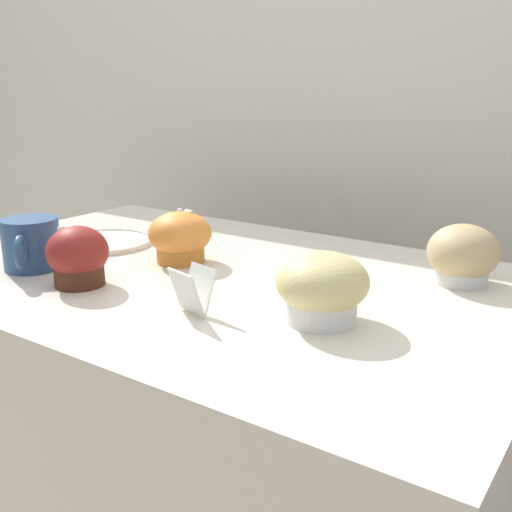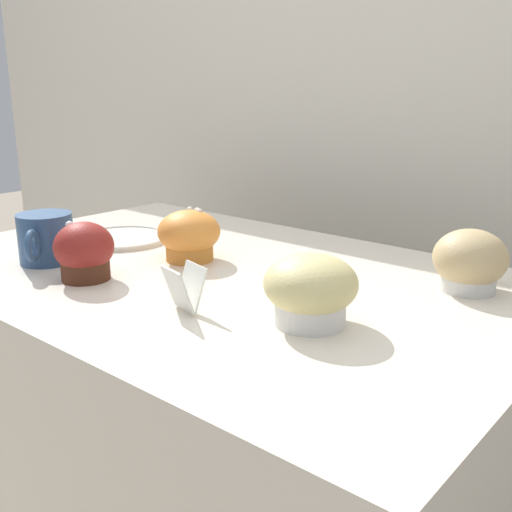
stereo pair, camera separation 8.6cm
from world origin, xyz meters
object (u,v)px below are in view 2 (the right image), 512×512
(muffin_front_center, at_px, (311,289))
(serving_plate, at_px, (122,238))
(muffin_back_right, at_px, (84,252))
(muffin_front_left, at_px, (470,262))
(coffee_cup, at_px, (45,237))
(muffin_back_left, at_px, (189,235))

(muffin_front_center, distance_m, serving_plate, 0.52)
(muffin_back_right, bearing_deg, serving_plate, 129.43)
(muffin_front_center, relative_size, serving_plate, 0.65)
(muffin_back_right, distance_m, serving_plate, 0.24)
(serving_plate, bearing_deg, muffin_back_right, -50.57)
(muffin_front_left, xyz_separation_m, coffee_cup, (-0.58, -0.31, 0.00))
(muffin_front_center, bearing_deg, coffee_cup, -172.58)
(coffee_cup, bearing_deg, muffin_front_center, 7.42)
(muffin_front_center, height_order, serving_plate, muffin_front_center)
(muffin_front_left, height_order, serving_plate, muffin_front_left)
(muffin_back_right, height_order, serving_plate, muffin_back_right)
(coffee_cup, bearing_deg, serving_plate, 97.89)
(muffin_back_left, height_order, muffin_back_right, same)
(coffee_cup, bearing_deg, muffin_front_left, 27.94)
(muffin_back_left, distance_m, serving_plate, 0.20)
(muffin_front_left, distance_m, coffee_cup, 0.66)
(muffin_front_center, height_order, coffee_cup, muffin_front_center)
(muffin_back_right, relative_size, coffee_cup, 0.77)
(muffin_back_left, height_order, muffin_front_left, muffin_front_left)
(coffee_cup, height_order, serving_plate, coffee_cup)
(muffin_front_left, bearing_deg, serving_plate, -167.10)
(muffin_front_left, relative_size, serving_plate, 0.58)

